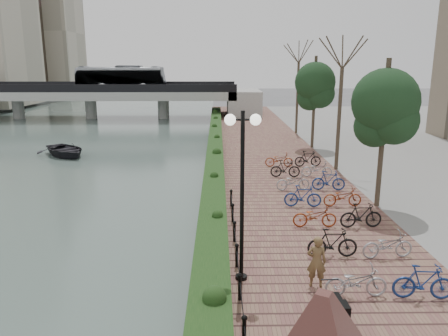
{
  "coord_description": "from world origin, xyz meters",
  "views": [
    {
      "loc": [
        0.82,
        -9.72,
        6.8
      ],
      "look_at": [
        1.09,
        10.14,
        2.0
      ],
      "focal_mm": 35.0,
      "sensor_mm": 36.0,
      "label": 1
    }
  ],
  "objects_px": {
    "lamppost": "(242,161)",
    "pedestrian": "(317,262)",
    "boat": "(65,150)",
    "motorcycle": "(336,308)"
  },
  "relations": [
    {
      "from": "lamppost",
      "to": "pedestrian",
      "type": "relative_size",
      "value": 3.27
    },
    {
      "from": "lamppost",
      "to": "boat",
      "type": "relative_size",
      "value": 1.12
    },
    {
      "from": "pedestrian",
      "to": "boat",
      "type": "bearing_deg",
      "value": -47.17
    },
    {
      "from": "lamppost",
      "to": "pedestrian",
      "type": "xyz_separation_m",
      "value": [
        2.12,
        -0.49,
        -2.84
      ]
    },
    {
      "from": "lamppost",
      "to": "pedestrian",
      "type": "height_order",
      "value": "lamppost"
    },
    {
      "from": "lamppost",
      "to": "boat",
      "type": "bearing_deg",
      "value": 121.02
    },
    {
      "from": "motorcycle",
      "to": "pedestrian",
      "type": "relative_size",
      "value": 0.95
    },
    {
      "from": "motorcycle",
      "to": "pedestrian",
      "type": "xyz_separation_m",
      "value": [
        -0.08,
        1.89,
        0.31
      ]
    },
    {
      "from": "pedestrian",
      "to": "boat",
      "type": "distance_m",
      "value": 25.02
    },
    {
      "from": "lamppost",
      "to": "boat",
      "type": "xyz_separation_m",
      "value": [
        -12.08,
        20.09,
        -3.63
      ]
    }
  ]
}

